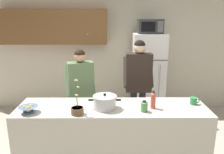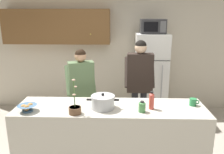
# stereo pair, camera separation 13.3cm
# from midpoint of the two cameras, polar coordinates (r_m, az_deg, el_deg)

# --- Properties ---
(back_wall_unit) EXTENTS (6.00, 0.48, 2.60)m
(back_wall_unit) POSITION_cam_midpoint_polar(r_m,az_deg,el_deg) (5.08, -1.57, 7.76)
(back_wall_unit) COLOR beige
(back_wall_unit) RESTS_ON ground
(kitchen_island) EXTENTS (2.45, 0.68, 0.92)m
(kitchen_island) POSITION_cam_midpoint_polar(r_m,az_deg,el_deg) (3.21, 0.88, -14.98)
(kitchen_island) COLOR beige
(kitchen_island) RESTS_ON ground
(refrigerator) EXTENTS (0.64, 0.68, 1.71)m
(refrigerator) POSITION_cam_midpoint_polar(r_m,az_deg,el_deg) (4.83, 10.29, 0.35)
(refrigerator) COLOR white
(refrigerator) RESTS_ON ground
(microwave) EXTENTS (0.48, 0.37, 0.28)m
(microwave) POSITION_cam_midpoint_polar(r_m,az_deg,el_deg) (4.66, 10.91, 12.21)
(microwave) COLOR #2D2D30
(microwave) RESTS_ON refrigerator
(person_near_pot) EXTENTS (0.56, 0.51, 1.56)m
(person_near_pot) POSITION_cam_midpoint_polar(r_m,az_deg,el_deg) (3.73, -6.57, -2.20)
(person_near_pot) COLOR black
(person_near_pot) RESTS_ON ground
(person_by_sink) EXTENTS (0.51, 0.42, 1.68)m
(person_by_sink) POSITION_cam_midpoint_polar(r_m,az_deg,el_deg) (3.88, 7.85, -0.19)
(person_by_sink) COLOR black
(person_by_sink) RESTS_ON ground
(cooking_pot) EXTENTS (0.41, 0.30, 0.20)m
(cooking_pot) POSITION_cam_midpoint_polar(r_m,az_deg,el_deg) (2.93, -0.96, -6.20)
(cooking_pot) COLOR silver
(cooking_pot) RESTS_ON kitchen_island
(coffee_mug) EXTENTS (0.13, 0.09, 0.10)m
(coffee_mug) POSITION_cam_midpoint_polar(r_m,az_deg,el_deg) (3.23, 20.58, -5.83)
(coffee_mug) COLOR #2D8C4C
(coffee_mug) RESTS_ON kitchen_island
(bread_bowl) EXTENTS (0.23, 0.23, 0.10)m
(bread_bowl) POSITION_cam_midpoint_polar(r_m,az_deg,el_deg) (3.01, -19.06, -7.18)
(bread_bowl) COLOR #4C7299
(bread_bowl) RESTS_ON kitchen_island
(bottle_near_edge) EXTENTS (0.07, 0.07, 0.23)m
(bottle_near_edge) POSITION_cam_midpoint_polar(r_m,az_deg,el_deg) (2.95, 11.05, -5.73)
(bottle_near_edge) COLOR #D84C3F
(bottle_near_edge) RESTS_ON kitchen_island
(bottle_mid_counter) EXTENTS (0.09, 0.09, 0.14)m
(bottle_mid_counter) POSITION_cam_midpoint_polar(r_m,az_deg,el_deg) (2.86, 8.78, -7.26)
(bottle_mid_counter) COLOR #4C8C4C
(bottle_mid_counter) RESTS_ON kitchen_island
(potted_orchid) EXTENTS (0.15, 0.15, 0.44)m
(potted_orchid) POSITION_cam_midpoint_polar(r_m,az_deg,el_deg) (2.81, -7.82, -7.84)
(potted_orchid) COLOR brown
(potted_orchid) RESTS_ON kitchen_island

